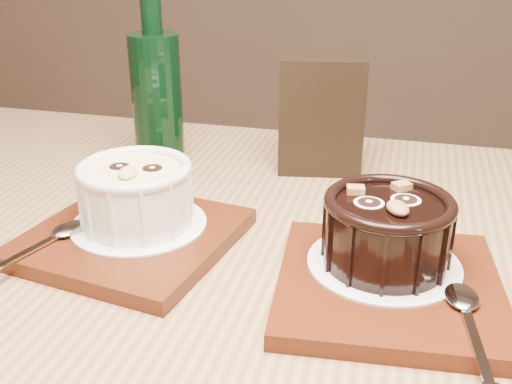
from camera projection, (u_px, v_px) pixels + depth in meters
The scene contains 11 objects.
table at pixel (258, 360), 0.56m from camera, with size 1.22×0.83×0.75m.
tray_left at pixel (132, 237), 0.57m from camera, with size 0.18×0.18×0.01m, color #4E1E0D.
doily_left at pixel (139, 223), 0.58m from camera, with size 0.13×0.13×0.00m, color white.
ramekin_white at pixel (136, 191), 0.56m from camera, with size 0.11×0.11×0.06m.
spoon_left at pixel (39, 244), 0.53m from camera, with size 0.03×0.13×0.01m, color silver, non-canonical shape.
tray_right at pixel (388, 286), 0.49m from camera, with size 0.18×0.18×0.01m, color #4E1E0D.
doily_right at pixel (384, 263), 0.51m from camera, with size 0.13×0.13×0.00m, color white.
ramekin_dark at pixel (387, 227), 0.50m from camera, with size 0.11×0.11×0.06m.
spoon_right at pixel (471, 324), 0.43m from camera, with size 0.03×0.13×0.01m, color silver, non-canonical shape.
condiment_stand at pixel (321, 115), 0.72m from camera, with size 0.10×0.06×0.14m, color black.
green_bottle at pixel (157, 95), 0.73m from camera, with size 0.06×0.06×0.23m.
Camera 1 is at (0.34, -0.46, 1.03)m, focal length 42.00 mm.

